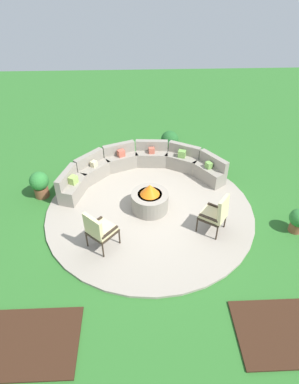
% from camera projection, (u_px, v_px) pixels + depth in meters
% --- Properties ---
extents(ground_plane, '(24.00, 24.00, 0.00)m').
position_uv_depth(ground_plane, '(150.00, 210.00, 8.39)').
color(ground_plane, '#2D6B28').
extents(patio_circle, '(5.32, 5.32, 0.06)m').
position_uv_depth(patio_circle, '(150.00, 209.00, 8.38)').
color(patio_circle, '#9E9384').
rests_on(patio_circle, ground_plane).
extents(mulch_bed_left, '(2.02, 1.30, 0.04)m').
position_uv_depth(mulch_bed_left, '(21.00, 343.00, 5.58)').
color(mulch_bed_left, '#382114').
rests_on(mulch_bed_left, ground_plane).
extents(mulch_bed_right, '(2.02, 1.30, 0.04)m').
position_uv_depth(mulch_bed_right, '(292.00, 332.00, 5.74)').
color(mulch_bed_right, '#382114').
rests_on(mulch_bed_right, ground_plane).
extents(fire_pit, '(0.95, 0.95, 0.76)m').
position_uv_depth(fire_pit, '(150.00, 200.00, 8.17)').
color(fire_pit, gray).
rests_on(fire_pit, patio_circle).
extents(curved_stone_bench, '(4.61, 2.29, 0.75)m').
position_uv_depth(curved_stone_bench, '(139.00, 166.00, 9.40)').
color(curved_stone_bench, gray).
rests_on(curved_stone_bench, patio_circle).
extents(lounge_chair_front_left, '(0.78, 0.79, 1.02)m').
position_uv_depth(lounge_chair_front_left, '(99.00, 229.00, 6.98)').
color(lounge_chair_front_left, '#2D2319').
rests_on(lounge_chair_front_left, patio_circle).
extents(lounge_chair_front_right, '(0.75, 0.76, 1.04)m').
position_uv_depth(lounge_chair_front_right, '(216.00, 213.00, 7.39)').
color(lounge_chair_front_right, '#2D2319').
rests_on(lounge_chair_front_right, patio_circle).
extents(potted_plant_0, '(0.44, 0.44, 0.64)m').
position_uv_depth(potted_plant_0, '(298.00, 220.00, 7.58)').
color(potted_plant_0, brown).
rests_on(potted_plant_0, ground_plane).
extents(potted_plant_1, '(0.58, 0.58, 0.73)m').
position_uv_depth(potted_plant_1, '(170.00, 141.00, 10.56)').
color(potted_plant_1, '#605B56').
rests_on(potted_plant_1, ground_plane).
extents(potted_plant_2, '(0.51, 0.51, 0.76)m').
position_uv_depth(potted_plant_2, '(40.00, 184.00, 8.62)').
color(potted_plant_2, brown).
rests_on(potted_plant_2, ground_plane).
extents(potted_plant_3, '(0.30, 0.30, 0.57)m').
position_uv_depth(potted_plant_3, '(38.00, 183.00, 8.84)').
color(potted_plant_3, brown).
rests_on(potted_plant_3, ground_plane).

